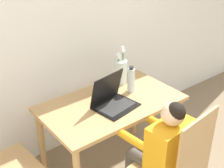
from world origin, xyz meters
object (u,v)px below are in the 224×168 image
at_px(water_bottle, 131,80).
at_px(flower_vase, 120,70).
at_px(laptop, 112,99).
at_px(person_seated, 162,146).

bearing_deg(water_bottle, flower_vase, 79.16).
bearing_deg(laptop, person_seated, -96.38).
relative_size(person_seated, laptop, 2.83).
bearing_deg(water_bottle, person_seated, -111.19).
relative_size(laptop, flower_vase, 1.05).
bearing_deg(water_bottle, laptop, -162.86).
distance_m(laptop, water_bottle, 0.28).
xyz_separation_m(laptop, water_bottle, (0.26, 0.08, 0.05)).
distance_m(person_seated, water_bottle, 0.67).
distance_m(person_seated, laptop, 0.54).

